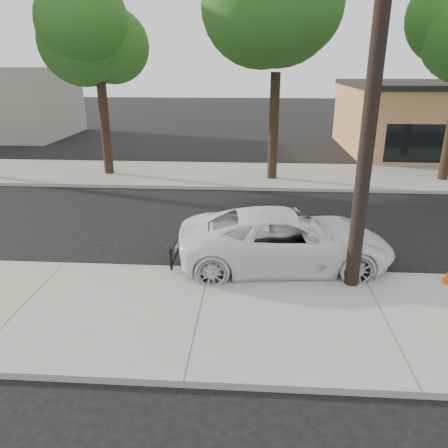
{
  "coord_description": "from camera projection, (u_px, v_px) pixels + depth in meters",
  "views": [
    {
      "loc": [
        1.11,
        -12.52,
        5.29
      ],
      "look_at": [
        0.32,
        -0.99,
        1.0
      ],
      "focal_mm": 35.0,
      "sensor_mm": 36.0,
      "label": 1
    }
  ],
  "objects": [
    {
      "name": "far_sidewalk",
      "position": [
        231.0,
        175.0,
        21.55
      ],
      "size": [
        90.0,
        5.0,
        0.15
      ],
      "primitive_type": "cube",
      "color": "gray",
      "rests_on": "ground"
    },
    {
      "name": "ground",
      "position": [
        216.0,
        243.0,
        13.62
      ],
      "size": [
        120.0,
        120.0,
        0.0
      ],
      "primitive_type": "plane",
      "color": "black",
      "rests_on": "ground"
    },
    {
      "name": "tree_b",
      "position": [
        100.0,
        42.0,
        19.39
      ],
      "size": [
        4.34,
        4.2,
        8.45
      ],
      "color": "black",
      "rests_on": "far_sidewalk"
    },
    {
      "name": "near_sidewalk",
      "position": [
        199.0,
        315.0,
        9.57
      ],
      "size": [
        90.0,
        4.4,
        0.15
      ],
      "primitive_type": "cube",
      "color": "gray",
      "rests_on": "ground"
    },
    {
      "name": "police_cruiser",
      "position": [
        285.0,
        239.0,
        11.8
      ],
      "size": [
        5.94,
        3.18,
        1.59
      ],
      "primitive_type": "imported",
      "rotation": [
        0.0,
        0.0,
        1.67
      ],
      "color": "white",
      "rests_on": "ground"
    },
    {
      "name": "utility_pole",
      "position": [
        373.0,
        92.0,
        9.24
      ],
      "size": [
        1.4,
        0.34,
        9.0
      ],
      "color": "black",
      "rests_on": "near_sidewalk"
    },
    {
      "name": "tree_c",
      "position": [
        283.0,
        21.0,
        18.23
      ],
      "size": [
        4.96,
        4.8,
        9.55
      ],
      "color": "black",
      "rests_on": "far_sidewalk"
    },
    {
      "name": "curb_near",
      "position": [
        209.0,
        271.0,
        11.63
      ],
      "size": [
        90.0,
        0.12,
        0.16
      ],
      "primitive_type": "cube",
      "color": "#9E9B93",
      "rests_on": "ground"
    }
  ]
}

